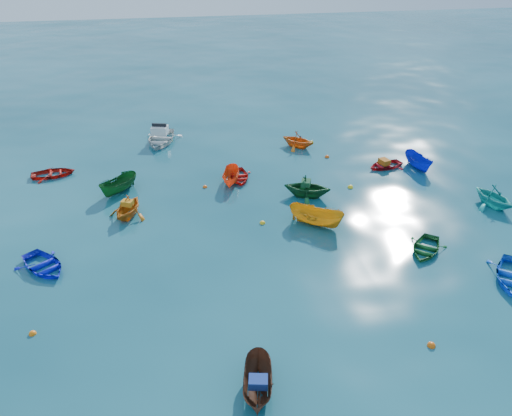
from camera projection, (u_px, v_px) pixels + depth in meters
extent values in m
plane|color=#0A3B4A|center=(274.00, 263.00, 25.29)|extent=(160.00, 160.00, 0.00)
imported|color=#1019D3|center=(44.00, 269.00, 24.83)|extent=(3.57, 3.74, 0.63)
imported|color=#4E2C1C|center=(258.00, 392.00, 18.24)|extent=(1.65, 3.05, 1.12)
imported|color=blue|center=(511.00, 280.00, 24.05)|extent=(3.90, 4.13, 0.70)
imported|color=#CF6813|center=(129.00, 216.00, 29.34)|extent=(3.17, 3.35, 1.39)
imported|color=orange|center=(316.00, 225.00, 28.47)|extent=(3.34, 2.92, 1.26)
imported|color=#135421|center=(425.00, 251.00, 26.19)|extent=(3.25, 3.35, 0.57)
imported|color=teal|center=(492.00, 206.00, 30.43)|extent=(3.06, 3.32, 1.46)
imported|color=#B7170F|center=(54.00, 176.00, 34.07)|extent=(3.09, 2.39, 0.59)
imported|color=#EF4A16|center=(231.00, 183.00, 33.13)|extent=(1.70, 2.90, 1.05)
imported|color=#124E23|center=(307.00, 197.00, 31.46)|extent=(3.63, 3.41, 1.52)
imported|color=#B30E19|center=(385.00, 167.00, 35.29)|extent=(3.01, 2.49, 0.54)
imported|color=#0F1DBC|center=(417.00, 168.00, 35.18)|extent=(1.37, 2.98, 1.12)
imported|color=red|center=(239.00, 178.00, 33.71)|extent=(1.91, 2.63, 0.54)
imported|color=orange|center=(298.00, 147.00, 38.51)|extent=(3.45, 3.43, 1.37)
imported|color=#12511F|center=(120.00, 192.00, 31.98)|extent=(2.86, 2.99, 1.16)
imported|color=white|center=(161.00, 142.00, 39.39)|extent=(3.88, 4.71, 1.45)
cube|color=navy|center=(258.00, 382.00, 17.76)|extent=(0.77, 0.65, 0.33)
cube|color=orange|center=(127.00, 203.00, 28.97)|extent=(0.78, 0.70, 0.31)
cube|color=#104322|center=(306.00, 183.00, 31.02)|extent=(0.79, 0.88, 0.35)
cube|color=#B25912|center=(384.00, 162.00, 35.03)|extent=(0.74, 0.87, 0.36)
sphere|color=orange|center=(33.00, 334.00, 20.86)|extent=(0.31, 0.31, 0.31)
sphere|color=yellow|center=(262.00, 223.00, 28.62)|extent=(0.33, 0.33, 0.33)
sphere|color=#DA550B|center=(431.00, 346.00, 20.26)|extent=(0.35, 0.35, 0.35)
sphere|color=#FF5B0D|center=(205.00, 187.00, 32.57)|extent=(0.30, 0.30, 0.30)
sphere|color=yellow|center=(350.00, 188.00, 32.54)|extent=(0.37, 0.37, 0.37)
sphere|color=orange|center=(378.00, 164.00, 35.80)|extent=(0.38, 0.38, 0.38)
sphere|color=yellow|center=(171.00, 141.00, 39.63)|extent=(0.29, 0.29, 0.29)
sphere|color=#ED4F0C|center=(327.00, 157.00, 36.80)|extent=(0.34, 0.34, 0.34)
sphere|color=gold|center=(311.00, 143.00, 39.26)|extent=(0.36, 0.36, 0.36)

